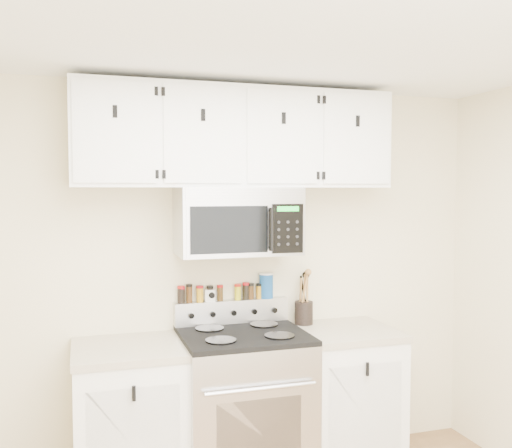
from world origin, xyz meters
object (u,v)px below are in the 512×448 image
at_px(range, 244,407).
at_px(microwave, 238,221).
at_px(utensil_crock, 304,311).
at_px(salt_canister, 266,285).

height_order(range, microwave, microwave).
bearing_deg(utensil_crock, range, -155.82).
bearing_deg(range, utensil_crock, 24.18).
relative_size(utensil_crock, salt_canister, 2.09).
relative_size(range, salt_canister, 6.43).
xyz_separation_m(microwave, utensil_crock, (0.48, 0.09, -0.62)).
distance_m(utensil_crock, salt_canister, 0.31).
bearing_deg(salt_canister, microwave, -146.89).
xyz_separation_m(microwave, salt_canister, (0.24, 0.16, -0.44)).
xyz_separation_m(range, microwave, (0.00, 0.13, 1.14)).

